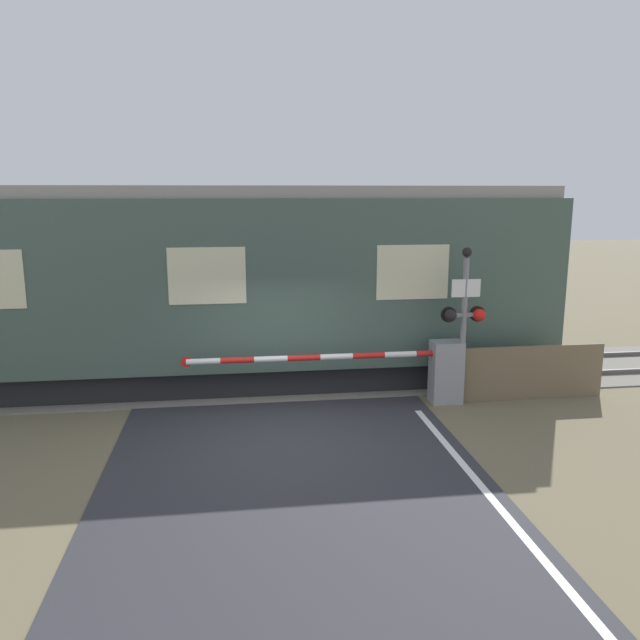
# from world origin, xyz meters

# --- Properties ---
(ground_plane) EXTENTS (80.00, 80.00, 0.00)m
(ground_plane) POSITION_xyz_m (0.00, 0.00, 0.00)
(ground_plane) COLOR #6B6047
(track_bed) EXTENTS (36.00, 3.20, 0.13)m
(track_bed) POSITION_xyz_m (0.00, 3.46, 0.02)
(track_bed) COLOR slate
(track_bed) RESTS_ON ground_plane
(train) EXTENTS (14.59, 2.92, 4.22)m
(train) POSITION_xyz_m (-1.32, 3.46, 2.16)
(train) COLOR black
(train) RESTS_ON ground_plane
(crossing_barrier) EXTENTS (5.42, 0.44, 1.24)m
(crossing_barrier) POSITION_xyz_m (2.88, 1.48, 0.69)
(crossing_barrier) COLOR gray
(crossing_barrier) RESTS_ON ground_plane
(signal_post) EXTENTS (0.87, 0.26, 3.09)m
(signal_post) POSITION_xyz_m (3.53, 1.32, 1.76)
(signal_post) COLOR gray
(signal_post) RESTS_ON ground_plane
(roadside_fence) EXTENTS (2.94, 0.06, 1.10)m
(roadside_fence) POSITION_xyz_m (5.08, 1.43, 0.55)
(roadside_fence) COLOR #726047
(roadside_fence) RESTS_ON ground_plane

